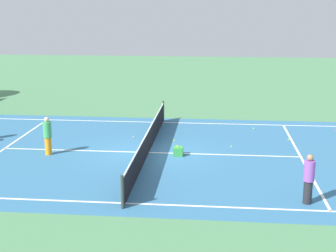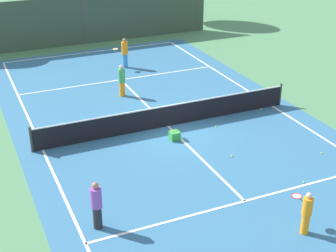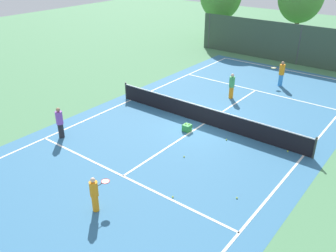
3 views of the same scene
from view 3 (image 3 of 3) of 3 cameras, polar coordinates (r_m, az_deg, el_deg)
name	(u,v)px [view 3 (image 3 of 3)]	position (r m, az deg, el deg)	size (l,w,h in m)	color
ground_plane	(204,124)	(19.90, 5.78, 0.39)	(80.00, 80.00, 0.00)	#4C8456
court_surface	(204,124)	(19.90, 5.78, 0.39)	(13.00, 25.00, 0.01)	teal
tennis_net	(205,115)	(19.68, 5.84, 1.72)	(11.90, 0.10, 1.10)	#333833
perimeter_fence	(299,45)	(31.52, 20.06, 11.97)	(18.00, 0.12, 3.20)	#384C3D
player_0	(232,86)	(23.24, 10.06, 6.29)	(0.35, 0.35, 1.63)	orange
player_1	(281,73)	(26.20, 17.52, 7.95)	(0.95, 0.44, 1.74)	#388CD8
player_2	(60,122)	(18.83, -16.76, 0.55)	(0.35, 0.35, 1.63)	#232328
player_3	(95,194)	(13.49, -11.53, -10.45)	(0.34, 0.88, 1.45)	orange
ball_crate	(187,128)	(18.97, 3.03, -0.27)	(0.40, 0.39, 0.43)	green
tennis_ball_0	(226,140)	(18.32, 9.22, -2.17)	(0.07, 0.07, 0.07)	#CCE533
tennis_ball_1	(288,151)	(18.04, 18.44, -3.80)	(0.07, 0.07, 0.07)	#CCE533
tennis_ball_2	(173,197)	(14.24, 0.76, -11.15)	(0.07, 0.07, 0.07)	#CCE533
tennis_ball_3	(251,128)	(19.77, 13.06, -0.29)	(0.07, 0.07, 0.07)	#CCE533
tennis_ball_4	(237,198)	(14.44, 10.85, -11.12)	(0.07, 0.07, 0.07)	#CCE533
tennis_ball_5	(184,157)	(16.71, 2.57, -4.88)	(0.07, 0.07, 0.07)	#CCE533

